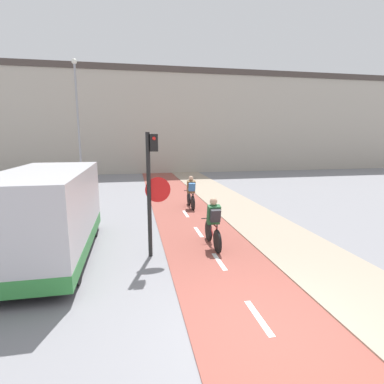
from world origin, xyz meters
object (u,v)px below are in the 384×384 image
object	(u,v)px
street_lamp_far	(78,111)
cyclist_far	(191,193)
traffic_light_pole	(152,182)
cyclist_near	(213,224)
van	(48,216)

from	to	relation	value
street_lamp_far	cyclist_far	distance (m)	11.52
traffic_light_pole	street_lamp_far	distance (m)	14.96
cyclist_near	van	size ratio (longest dim) A/B	0.32
traffic_light_pole	van	distance (m)	2.87
traffic_light_pole	cyclist_far	distance (m)	5.85
traffic_light_pole	van	bearing A→B (deg)	171.92
traffic_light_pole	street_lamp_far	bearing A→B (deg)	105.86
cyclist_near	cyclist_far	world-z (taller)	cyclist_near
traffic_light_pole	cyclist_far	xyz separation A→B (m)	(2.08, 5.30, -1.34)
traffic_light_pole	van	xyz separation A→B (m)	(-2.70, 0.38, -0.89)
cyclist_near	van	distance (m)	4.50
street_lamp_far	traffic_light_pole	bearing A→B (deg)	-74.14
traffic_light_pole	cyclist_far	size ratio (longest dim) A/B	2.07
cyclist_near	van	bearing A→B (deg)	179.15
street_lamp_far	cyclist_near	xyz separation A→B (m)	(5.78, -13.80, -4.22)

